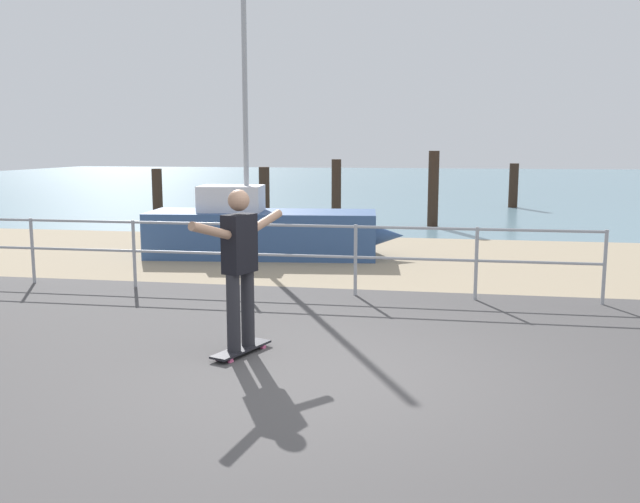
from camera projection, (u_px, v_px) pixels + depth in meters
The scene contains 12 objects.
ground_plane at pixel (327, 424), 5.39m from camera, with size 24.00×10.00×0.04m, color #474444.
beach_strip at pixel (395, 259), 13.18m from camera, with size 24.00×6.00×0.04m, color tan.
sea_surface at pixel (426, 182), 40.43m from camera, with size 72.00×50.00×0.04m, color slate.
railing_fence at pixel (241, 246), 10.11m from camera, with size 10.26×0.05×1.05m.
sailboat at pixel (271, 231), 13.33m from camera, with size 5.04×1.86×5.89m.
skateboard at pixel (241, 349), 7.12m from camera, with size 0.48×0.82×0.08m.
skateboarder at pixel (240, 260), 6.97m from camera, with size 0.61×1.38×1.65m.
groyne_post_0 at pixel (157, 194), 20.29m from camera, with size 0.30×0.30×1.49m, color #332319.
groyne_post_1 at pixel (264, 190), 21.98m from camera, with size 0.34×0.34×1.48m, color #332319.
groyne_post_2 at pixel (336, 191), 19.23m from camera, with size 0.27×0.27×1.79m, color #332319.
groyne_post_3 at pixel (433, 189), 18.21m from camera, with size 0.28×0.28×2.03m, color #332319.
groyne_post_4 at pixel (513, 186), 23.84m from camera, with size 0.32×0.32×1.55m, color #332319.
Camera 1 is at (0.83, -6.05, 2.17)m, focal length 38.39 mm.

